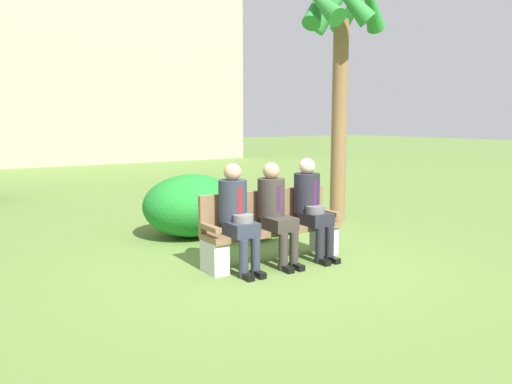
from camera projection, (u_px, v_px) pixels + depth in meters
The scene contains 9 objects.
ground_plane at pixel (279, 264), 6.27m from camera, with size 80.00×80.00×0.00m, color olive.
park_bench at pixel (271, 229), 6.36m from camera, with size 1.87×0.44×0.90m.
seated_man_left at pixel (237, 212), 5.90m from camera, with size 0.34×0.72×1.28m.
seated_man_middle at pixel (275, 208), 6.20m from camera, with size 0.34×0.72×1.27m.
seated_man_right at pixel (311, 203), 6.49m from camera, with size 0.34×0.72×1.30m.
palm_tree_tall at pixel (340, 30), 8.50m from camera, with size 1.58×1.59×4.44m.
shrub_near_bench at pixel (250, 217), 7.65m from camera, with size 1.02×0.93×0.63m, color #1D7E23.
shrub_mid_lawn at pixel (192, 205), 7.75m from camera, with size 1.53×1.41×0.96m, color #1D7D28.
building_backdrop at pixel (67, 42), 22.89m from camera, with size 14.45×8.62×10.59m.
Camera 1 is at (-3.51, -4.96, 1.79)m, focal length 35.21 mm.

